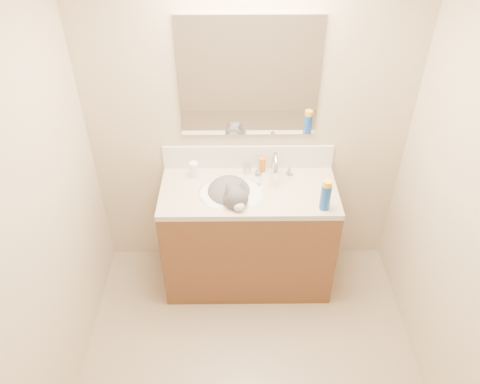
{
  "coord_description": "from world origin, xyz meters",
  "views": [
    {
      "loc": [
        -0.08,
        -1.52,
        2.79
      ],
      "look_at": [
        -0.06,
        0.92,
        0.88
      ],
      "focal_mm": 35.0,
      "sensor_mm": 36.0,
      "label": 1
    }
  ],
  "objects_px": {
    "basin": "(231,201)",
    "cat": "(231,196)",
    "faucet": "(275,167)",
    "vanity_cabinet": "(248,238)",
    "spray_can": "(325,197)",
    "amber_bottle": "(262,165)",
    "silver_jar": "(247,169)",
    "pill_bottle": "(194,170)"
  },
  "relations": [
    {
      "from": "silver_jar",
      "to": "spray_can",
      "type": "bearing_deg",
      "value": -38.96
    },
    {
      "from": "faucet",
      "to": "cat",
      "type": "xyz_separation_m",
      "value": [
        -0.3,
        -0.17,
        -0.11
      ]
    },
    {
      "from": "cat",
      "to": "amber_bottle",
      "type": "distance_m",
      "value": 0.34
    },
    {
      "from": "cat",
      "to": "spray_can",
      "type": "height_order",
      "value": "same"
    },
    {
      "from": "pill_bottle",
      "to": "amber_bottle",
      "type": "relative_size",
      "value": 1.01
    },
    {
      "from": "cat",
      "to": "pill_bottle",
      "type": "height_order",
      "value": "cat"
    },
    {
      "from": "cat",
      "to": "spray_can",
      "type": "xyz_separation_m",
      "value": [
        0.6,
        -0.16,
        0.11
      ]
    },
    {
      "from": "amber_bottle",
      "to": "pill_bottle",
      "type": "bearing_deg",
      "value": -173.39
    },
    {
      "from": "vanity_cabinet",
      "to": "spray_can",
      "type": "relative_size",
      "value": 6.7
    },
    {
      "from": "silver_jar",
      "to": "vanity_cabinet",
      "type": "bearing_deg",
      "value": -87.36
    },
    {
      "from": "basin",
      "to": "amber_bottle",
      "type": "relative_size",
      "value": 4.05
    },
    {
      "from": "faucet",
      "to": "amber_bottle",
      "type": "relative_size",
      "value": 2.52
    },
    {
      "from": "faucet",
      "to": "silver_jar",
      "type": "bearing_deg",
      "value": 162.42
    },
    {
      "from": "basin",
      "to": "cat",
      "type": "xyz_separation_m",
      "value": [
        -0.0,
        -0.01,
        0.05
      ]
    },
    {
      "from": "pill_bottle",
      "to": "silver_jar",
      "type": "bearing_deg",
      "value": 5.85
    },
    {
      "from": "cat",
      "to": "spray_can",
      "type": "bearing_deg",
      "value": -32.33
    },
    {
      "from": "amber_bottle",
      "to": "spray_can",
      "type": "distance_m",
      "value": 0.56
    },
    {
      "from": "vanity_cabinet",
      "to": "faucet",
      "type": "xyz_separation_m",
      "value": [
        0.18,
        0.14,
        0.54
      ]
    },
    {
      "from": "faucet",
      "to": "cat",
      "type": "relative_size",
      "value": 0.6
    },
    {
      "from": "cat",
      "to": "pill_bottle",
      "type": "xyz_separation_m",
      "value": [
        -0.25,
        0.2,
        0.08
      ]
    },
    {
      "from": "vanity_cabinet",
      "to": "cat",
      "type": "bearing_deg",
      "value": -163.8
    },
    {
      "from": "faucet",
      "to": "amber_bottle",
      "type": "xyz_separation_m",
      "value": [
        -0.08,
        0.08,
        -0.03
      ]
    },
    {
      "from": "cat",
      "to": "silver_jar",
      "type": "distance_m",
      "value": 0.27
    },
    {
      "from": "basin",
      "to": "faucet",
      "type": "xyz_separation_m",
      "value": [
        0.3,
        0.17,
        0.16
      ]
    },
    {
      "from": "pill_bottle",
      "to": "amber_bottle",
      "type": "bearing_deg",
      "value": 6.61
    },
    {
      "from": "basin",
      "to": "amber_bottle",
      "type": "distance_m",
      "value": 0.35
    },
    {
      "from": "vanity_cabinet",
      "to": "basin",
      "type": "bearing_deg",
      "value": -165.96
    },
    {
      "from": "vanity_cabinet",
      "to": "amber_bottle",
      "type": "height_order",
      "value": "amber_bottle"
    },
    {
      "from": "vanity_cabinet",
      "to": "spray_can",
      "type": "height_order",
      "value": "spray_can"
    },
    {
      "from": "pill_bottle",
      "to": "spray_can",
      "type": "bearing_deg",
      "value": -22.63
    },
    {
      "from": "cat",
      "to": "vanity_cabinet",
      "type": "bearing_deg",
      "value": -1.15
    },
    {
      "from": "vanity_cabinet",
      "to": "spray_can",
      "type": "distance_m",
      "value": 0.75
    },
    {
      "from": "silver_jar",
      "to": "spray_can",
      "type": "relative_size",
      "value": 0.37
    },
    {
      "from": "cat",
      "to": "spray_can",
      "type": "relative_size",
      "value": 2.6
    },
    {
      "from": "amber_bottle",
      "to": "faucet",
      "type": "bearing_deg",
      "value": -43.93
    },
    {
      "from": "basin",
      "to": "amber_bottle",
      "type": "height_order",
      "value": "amber_bottle"
    },
    {
      "from": "basin",
      "to": "vanity_cabinet",
      "type": "bearing_deg",
      "value": 14.04
    },
    {
      "from": "vanity_cabinet",
      "to": "pill_bottle",
      "type": "height_order",
      "value": "pill_bottle"
    },
    {
      "from": "faucet",
      "to": "amber_bottle",
      "type": "distance_m",
      "value": 0.12
    },
    {
      "from": "cat",
      "to": "basin",
      "type": "bearing_deg",
      "value": 41.83
    },
    {
      "from": "basin",
      "to": "spray_can",
      "type": "distance_m",
      "value": 0.64
    },
    {
      "from": "pill_bottle",
      "to": "basin",
      "type": "bearing_deg",
      "value": -36.42
    }
  ]
}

